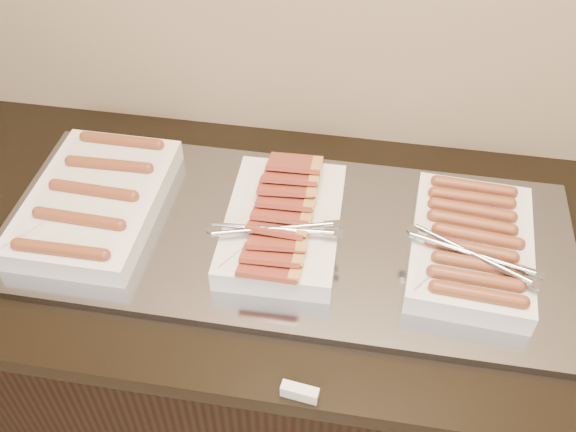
# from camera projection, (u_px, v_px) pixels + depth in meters

# --- Properties ---
(counter) EXTENTS (2.06, 0.76, 0.90)m
(counter) POSITION_uv_depth(u_px,v_px,m) (281.00, 354.00, 1.69)
(counter) COLOR black
(counter) RESTS_ON ground
(warming_tray) EXTENTS (1.20, 0.50, 0.02)m
(warming_tray) POSITION_uv_depth(u_px,v_px,m) (285.00, 236.00, 1.36)
(warming_tray) COLOR gray
(warming_tray) RESTS_ON counter
(dish_left) EXTENTS (0.27, 0.40, 0.07)m
(dish_left) POSITION_uv_depth(u_px,v_px,m) (96.00, 200.00, 1.38)
(dish_left) COLOR silver
(dish_left) RESTS_ON warming_tray
(dish_center) EXTENTS (0.27, 0.37, 0.09)m
(dish_center) POSITION_uv_depth(u_px,v_px,m) (282.00, 222.00, 1.32)
(dish_center) COLOR silver
(dish_center) RESTS_ON warming_tray
(dish_right) EXTENTS (0.27, 0.37, 0.08)m
(dish_right) POSITION_uv_depth(u_px,v_px,m) (471.00, 245.00, 1.28)
(dish_right) COLOR silver
(dish_right) RESTS_ON warming_tray
(label_holder) EXTENTS (0.07, 0.03, 0.03)m
(label_holder) POSITION_uv_depth(u_px,v_px,m) (300.00, 392.00, 1.10)
(label_holder) COLOR silver
(label_holder) RESTS_ON counter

